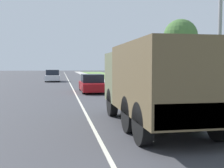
{
  "coord_description": "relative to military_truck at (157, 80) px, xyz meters",
  "views": [
    {
      "loc": [
        -1.06,
        3.17,
        2.1
      ],
      "look_at": [
        0.86,
        13.7,
        1.41
      ],
      "focal_mm": 45.0,
      "sensor_mm": 36.0,
      "label": 1
    }
  ],
  "objects": [
    {
      "name": "ground_plane",
      "position": [
        -2.16,
        27.71,
        -1.61
      ],
      "size": [
        180.0,
        180.0,
        0.0
      ],
      "primitive_type": "plane",
      "color": "#424247"
    },
    {
      "name": "lane_centre_stripe",
      "position": [
        -2.16,
        27.71,
        -1.61
      ],
      "size": [
        0.12,
        120.0,
        0.0
      ],
      "color": "silver",
      "rests_on": "ground"
    },
    {
      "name": "sidewalk_right",
      "position": [
        2.34,
        27.71,
        -1.55
      ],
      "size": [
        1.8,
        120.0,
        0.12
      ],
      "color": "beige",
      "rests_on": "ground"
    },
    {
      "name": "grass_strip_right",
      "position": [
        6.74,
        27.71,
        -1.6
      ],
      "size": [
        7.0,
        120.0,
        0.02
      ],
      "color": "#6B9347",
      "rests_on": "ground"
    },
    {
      "name": "military_truck",
      "position": [
        0.0,
        0.0,
        0.0
      ],
      "size": [
        2.53,
        6.68,
        2.81
      ],
      "color": "#606647",
      "rests_on": "ground"
    },
    {
      "name": "car_nearest_ahead",
      "position": [
        -0.74,
        13.28,
        -0.96
      ],
      "size": [
        1.86,
        4.88,
        1.42
      ],
      "color": "maroon",
      "rests_on": "ground"
    },
    {
      "name": "car_second_ahead",
      "position": [
        -4.31,
        29.26,
        -0.91
      ],
      "size": [
        1.92,
        4.09,
        1.56
      ],
      "color": "silver",
      "rests_on": "ground"
    },
    {
      "name": "tree_mid_right",
      "position": [
        5.66,
        10.85,
        2.65
      ],
      "size": [
        2.53,
        2.53,
        5.58
      ],
      "color": "brown",
      "rests_on": "grass_strip_right"
    }
  ]
}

